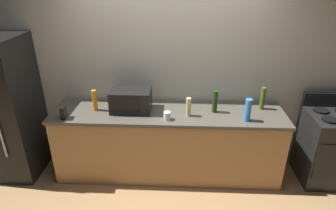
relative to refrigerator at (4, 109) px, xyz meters
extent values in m
plane|color=#A87F51|center=(2.05, -0.40, -0.90)|extent=(8.00, 8.00, 0.00)
cube|color=beige|center=(2.05, 0.41, 0.45)|extent=(6.40, 0.10, 2.70)
cube|color=#B27F4C|center=(2.05, 0.00, -0.47)|extent=(2.80, 0.60, 0.86)
cube|color=#514C42|center=(2.05, 0.00, -0.02)|extent=(2.84, 0.64, 0.04)
cube|color=black|center=(0.00, 0.00, 0.00)|extent=(0.72, 0.70, 1.80)
cube|color=black|center=(4.05, 0.00, -0.45)|extent=(0.60, 0.60, 0.90)
cube|color=black|center=(4.05, 0.28, 0.09)|extent=(0.60, 0.04, 0.18)
cylinder|color=black|center=(3.92, -0.12, 0.01)|extent=(0.18, 0.18, 0.02)
cylinder|color=black|center=(3.92, 0.12, 0.01)|extent=(0.18, 0.18, 0.02)
cube|color=black|center=(1.60, 0.05, 0.13)|extent=(0.48, 0.34, 0.27)
cube|color=black|center=(1.56, -0.12, 0.13)|extent=(0.34, 0.01, 0.21)
cube|color=black|center=(0.85, -0.20, 0.07)|extent=(0.06, 0.11, 0.15)
cylinder|color=orange|center=(1.16, 0.02, 0.13)|extent=(0.06, 0.06, 0.26)
cylinder|color=#4C6B19|center=(3.21, 0.16, 0.14)|extent=(0.06, 0.06, 0.28)
cylinder|color=#338CE5|center=(2.96, -0.16, 0.13)|extent=(0.07, 0.07, 0.27)
cylinder|color=#1E3F19|center=(2.61, 0.04, 0.14)|extent=(0.06, 0.06, 0.28)
cylinder|color=beige|center=(2.29, -0.07, 0.11)|extent=(0.06, 0.06, 0.23)
cylinder|color=white|center=(2.05, -0.18, 0.05)|extent=(0.08, 0.08, 0.10)
camera|label=1|loc=(2.20, -3.09, 1.56)|focal=30.47mm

